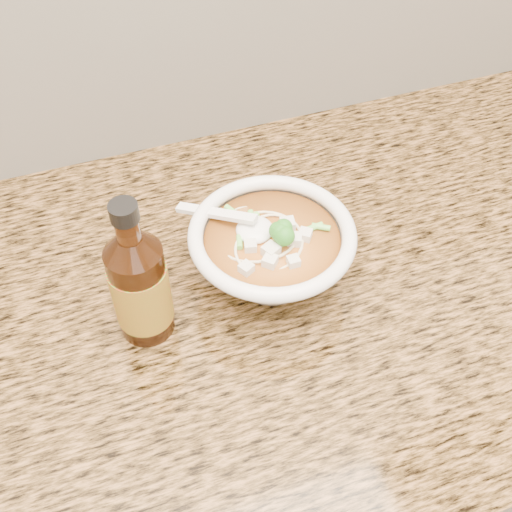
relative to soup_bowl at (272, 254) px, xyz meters
name	(u,v)px	position (x,y,z in m)	size (l,w,h in m)	color
cabinet	(240,454)	(-0.05, 0.00, -0.52)	(4.00, 0.65, 0.86)	#341D0F
counter_slab	(233,301)	(-0.05, 0.00, -0.07)	(4.00, 0.68, 0.04)	brown
soup_bowl	(272,254)	(0.00, 0.00, 0.00)	(0.20, 0.20, 0.11)	white
hot_sauce_bottle	(140,286)	(-0.16, -0.02, 0.03)	(0.07, 0.07, 0.20)	#401C08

